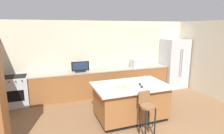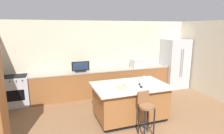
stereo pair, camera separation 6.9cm
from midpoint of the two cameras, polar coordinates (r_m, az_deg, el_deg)
name	(u,v)px [view 2 (the right image)]	position (r m, az deg, el deg)	size (l,w,h in m)	color
wall_back	(103,57)	(6.75, -2.50, 3.09)	(7.20, 0.12, 2.60)	beige
wall_right	(220,61)	(6.97, 30.91, 1.63)	(0.12, 4.43, 2.60)	beige
counter_back	(104,82)	(6.57, -2.13, -4.71)	(4.89, 0.62, 0.92)	brown
kitchen_island	(130,101)	(4.94, 5.99, -10.50)	(1.92, 1.25, 0.92)	black
refrigerator	(175,64)	(7.72, 19.15, 1.02)	(0.91, 0.81, 1.92)	#B7BABF
range_oven	(16,91)	(6.38, -27.41, -6.59)	(0.76, 0.63, 0.94)	#B7BABF
microwave	(138,63)	(6.91, 8.35, 1.22)	(0.48, 0.36, 0.30)	#B7BABF
tv_monitor	(81,67)	(6.17, -9.42, -0.03)	(0.58, 0.16, 0.35)	black
sink_faucet_back	(102,66)	(6.50, -2.80, 0.39)	(0.02, 0.02, 0.24)	#B2B2B7
sink_faucet_island	(144,79)	(4.93, 10.31, -3.78)	(0.02, 0.02, 0.22)	#B2B2B7
bar_stool_center	(146,110)	(4.22, 10.93, -12.90)	(0.34, 0.35, 1.00)	brown
fruit_bowl	(128,84)	(4.70, 5.55, -5.44)	(0.27, 0.27, 0.06)	beige
cell_phone	(141,87)	(4.64, 9.52, -6.13)	(0.07, 0.15, 0.01)	black
tv_remote	(140,84)	(4.82, 8.96, -5.34)	(0.04, 0.17, 0.02)	black
cutting_board	(122,87)	(4.54, 3.69, -6.36)	(0.29, 0.21, 0.02)	tan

